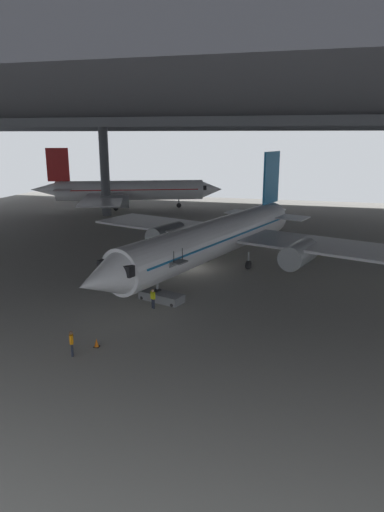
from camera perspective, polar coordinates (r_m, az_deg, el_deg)
The scene contains 9 objects.
ground_plane at distance 47.26m, azimuth 0.14°, elevation -1.62°, with size 110.00×110.00×0.00m, color gray.
hangar_structure at distance 58.73m, azimuth 3.58°, elevation 16.96°, with size 121.00×99.00×16.15m.
airplane_main at distance 46.02m, azimuth 3.28°, elevation 2.38°, with size 36.06×36.35×11.66m.
boarding_stairs at distance 38.16m, azimuth -3.82°, elevation -4.64°, with size 4.46×2.69×4.70m.
crew_worker_near_nose at distance 29.87m, azimuth -15.02°, elevation -10.45°, with size 0.35×0.50×1.72m.
crew_worker_by_stairs at distance 36.48m, azimuth -4.97°, elevation -5.27°, with size 0.49×0.37×1.65m.
airplane_distant at distance 86.69m, azimuth -8.24°, elevation 8.22°, with size 34.78×34.59×11.29m.
traffic_cone_orange at distance 30.97m, azimuth -12.01°, elevation -10.72°, with size 0.36×0.36×0.60m.
baggage_tug at distance 54.29m, azimuth 14.72°, elevation 0.67°, with size 2.32×2.46×0.90m.
Camera 1 is at (11.20, -43.85, 13.62)m, focal length 31.56 mm.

